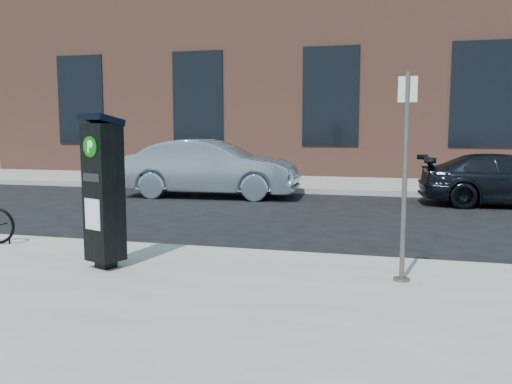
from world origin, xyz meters
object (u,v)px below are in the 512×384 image
(parking_kiosk, at_px, (104,190))
(sign_pole, at_px, (405,179))
(car_silver, at_px, (211,168))
(car_dark, at_px, (511,180))

(parking_kiosk, xyz_separation_m, sign_pole, (3.64, 0.35, 0.19))
(car_silver, relative_size, car_dark, 1.10)
(car_silver, bearing_deg, car_dark, -92.48)
(sign_pole, xyz_separation_m, car_dark, (2.62, 7.98, -0.70))
(parking_kiosk, xyz_separation_m, car_silver, (-1.45, 8.11, -0.36))
(parking_kiosk, height_order, car_dark, parking_kiosk)
(parking_kiosk, bearing_deg, car_dark, 74.70)
(sign_pole, relative_size, car_silver, 0.50)
(car_dark, bearing_deg, parking_kiosk, 138.49)
(sign_pole, height_order, car_dark, sign_pole)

